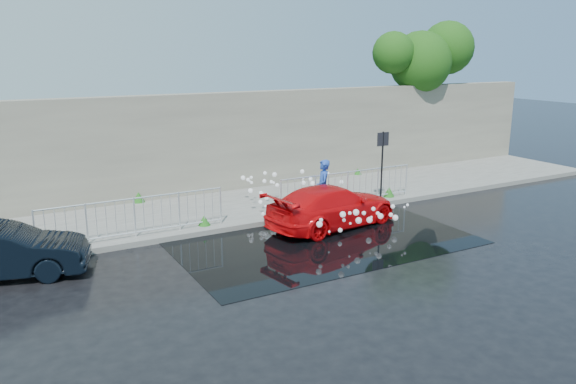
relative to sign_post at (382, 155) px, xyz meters
name	(u,v)px	position (x,y,z in m)	size (l,w,h in m)	color
ground	(326,254)	(-4.20, -3.10, -1.72)	(90.00, 90.00, 0.00)	black
pavement	(244,206)	(-4.20, 1.90, -1.65)	(30.00, 4.00, 0.15)	#5A5B56
curb	(272,221)	(-4.20, -0.10, -1.64)	(30.00, 0.25, 0.16)	#5A5B56
retaining_wall	(217,142)	(-4.20, 4.10, 0.18)	(30.00, 0.60, 3.50)	#6A6659
puddle	(321,240)	(-3.70, -2.10, -1.72)	(8.00, 5.00, 0.01)	black
sign_post	(382,155)	(0.00, 0.00, 0.00)	(0.45, 0.06, 2.50)	black
tree	(426,57)	(5.60, 4.31, 3.10)	(5.04, 2.65, 6.36)	#332114
railing_left	(135,216)	(-8.20, 0.25, -0.99)	(5.05, 0.05, 1.10)	silver
railing_right	(347,186)	(-1.20, 0.25, -0.99)	(5.05, 0.05, 1.10)	silver
weeds	(247,203)	(-4.35, 1.35, -1.41)	(12.17, 3.93, 0.36)	#154913
water_spray	(315,198)	(-2.77, -0.28, -1.07)	(3.58, 5.48, 1.04)	white
red_car	(332,206)	(-2.75, -1.19, -1.10)	(1.74, 4.27, 1.24)	red
dark_car	(0,252)	(-11.52, -0.76, -1.10)	(1.32, 3.80, 1.25)	black
person	(323,188)	(-2.38, -0.10, -0.83)	(0.65, 0.43, 1.79)	#2043A2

